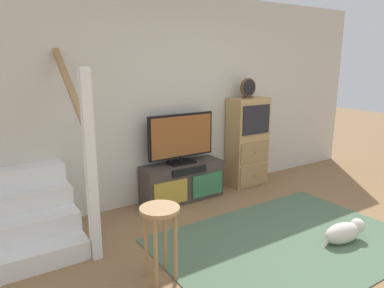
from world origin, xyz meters
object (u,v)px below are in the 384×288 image
media_console (182,182)px  side_cabinet (247,142)px  desk_clock (248,88)px  bar_stool_near (160,226)px  television (181,137)px  dog (344,232)px

media_console → side_cabinet: side_cabinet is taller
desk_clock → bar_stool_near: desk_clock is taller
television → dog: 2.22m
side_cabinet → dog: size_ratio=2.44×
media_console → bar_stool_near: bearing=-127.3°
bar_stool_near → dog: 1.99m
bar_stool_near → desk_clock: bearing=32.9°
media_console → side_cabinet: size_ratio=0.86×
television → side_cabinet: side_cabinet is taller
bar_stool_near → dog: bearing=-14.3°
television → bar_stool_near: 1.84m
side_cabinet → desk_clock: bearing=-158.8°
dog → media_console: bearing=113.2°
side_cabinet → dog: (-0.33, -1.91, -0.54)m
television → bar_stool_near: bearing=-126.8°
side_cabinet → bar_stool_near: (-2.23, -1.43, -0.16)m
media_console → desk_clock: desk_clock is taller
desk_clock → bar_stool_near: 2.78m
television → side_cabinet: (1.15, -0.01, -0.21)m
desk_clock → television: bearing=178.5°
media_console → dog: 2.08m
dog → desk_clock: bearing=81.3°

